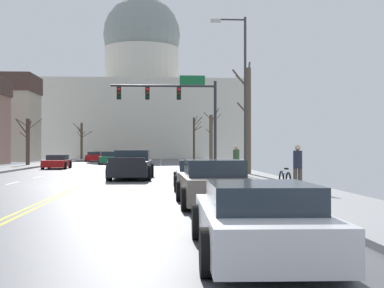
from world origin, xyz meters
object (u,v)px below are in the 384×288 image
(street_lamp_right, at_px, (241,84))
(sedan_near_03, at_px, (214,184))
(pedestrian_00, at_px, (236,159))
(pedestrian_01, at_px, (298,164))
(sedan_oncoming_01, at_px, (109,158))
(bicycle_parked, at_px, (285,181))
(signal_gantry, at_px, (178,101))
(sedan_oncoming_00, at_px, (57,162))
(sedan_near_00, at_px, (134,165))
(sedan_near_04, at_px, (258,221))
(sedan_near_02, at_px, (199,175))
(pickup_truck_near_01, at_px, (132,166))
(sedan_oncoming_03, at_px, (100,156))
(sedan_oncoming_02, at_px, (94,157))

(street_lamp_right, relative_size, sedan_near_03, 2.04)
(pedestrian_00, bearing_deg, pedestrian_01, -82.27)
(sedan_oncoming_01, height_order, bicycle_parked, sedan_oncoming_01)
(signal_gantry, relative_size, bicycle_parked, 4.47)
(sedan_oncoming_00, height_order, pedestrian_00, pedestrian_00)
(sedan_near_00, xyz_separation_m, sedan_near_04, (3.27, -26.55, -0.04))
(signal_gantry, height_order, sedan_near_04, signal_gantry)
(sedan_near_02, relative_size, pedestrian_00, 2.76)
(sedan_near_00, relative_size, pedestrian_00, 2.60)
(sedan_oncoming_00, height_order, sedan_oncoming_01, sedan_oncoming_01)
(pickup_truck_near_01, relative_size, sedan_oncoming_01, 1.22)
(sedan_near_00, height_order, sedan_oncoming_03, sedan_near_00)
(pedestrian_01, bearing_deg, sedan_near_03, -127.88)
(sedan_oncoming_02, bearing_deg, pedestrian_01, -74.10)
(sedan_oncoming_01, height_order, pedestrian_00, pedestrian_00)
(sedan_near_04, relative_size, sedan_oncoming_02, 0.98)
(sedan_near_02, xyz_separation_m, pedestrian_01, (3.67, -1.64, 0.49))
(pickup_truck_near_01, xyz_separation_m, sedan_near_02, (3.14, -7.38, -0.15))
(bicycle_parked, bearing_deg, signal_gantry, 98.82)
(pedestrian_00, distance_m, bicycle_parked, 9.64)
(sedan_oncoming_00, xyz_separation_m, sedan_oncoming_02, (-0.03, 24.37, 0.05))
(signal_gantry, relative_size, sedan_oncoming_00, 1.81)
(sedan_oncoming_00, bearing_deg, sedan_oncoming_01, 75.91)
(pickup_truck_near_01, bearing_deg, pedestrian_01, -52.92)
(pedestrian_01, bearing_deg, street_lamp_right, 94.99)
(pickup_truck_near_01, height_order, bicycle_parked, pickup_truck_near_01)
(sedan_oncoming_00, bearing_deg, sedan_oncoming_02, 90.06)
(street_lamp_right, bearing_deg, signal_gantry, 106.92)
(pedestrian_00, bearing_deg, street_lamp_right, 57.87)
(pedestrian_00, bearing_deg, sedan_near_02, -110.18)
(sedan_near_02, height_order, sedan_oncoming_02, sedan_oncoming_02)
(sedan_near_04, xyz_separation_m, pedestrian_01, (3.71, 11.84, 0.51))
(bicycle_parked, bearing_deg, sedan_oncoming_02, 104.73)
(signal_gantry, xyz_separation_m, pedestrian_00, (2.81, -11.00, -4.11))
(street_lamp_right, bearing_deg, sedan_near_00, 137.67)
(sedan_near_00, xyz_separation_m, pedestrian_01, (6.98, -14.71, 0.47))
(sedan_oncoming_00, relative_size, bicycle_parked, 2.47)
(bicycle_parked, bearing_deg, pickup_truck_near_01, 120.83)
(sedan_near_03, bearing_deg, pickup_truck_near_01, 102.77)
(sedan_near_03, relative_size, sedan_oncoming_00, 0.99)
(street_lamp_right, bearing_deg, pedestrian_01, -85.01)
(sedan_near_03, relative_size, pedestrian_00, 2.58)
(sedan_near_04, height_order, sedan_oncoming_03, sedan_oncoming_03)
(sedan_near_02, xyz_separation_m, pedestrian_00, (2.52, 6.85, 0.51))
(sedan_near_02, relative_size, sedan_oncoming_02, 0.98)
(sedan_near_03, bearing_deg, sedan_oncoming_01, 99.66)
(pickup_truck_near_01, distance_m, sedan_near_03, 14.12)
(pedestrian_00, relative_size, pedestrian_01, 1.01)
(street_lamp_right, xyz_separation_m, sedan_near_00, (-6.19, 5.64, -4.66))
(sedan_oncoming_00, bearing_deg, pedestrian_01, -60.17)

